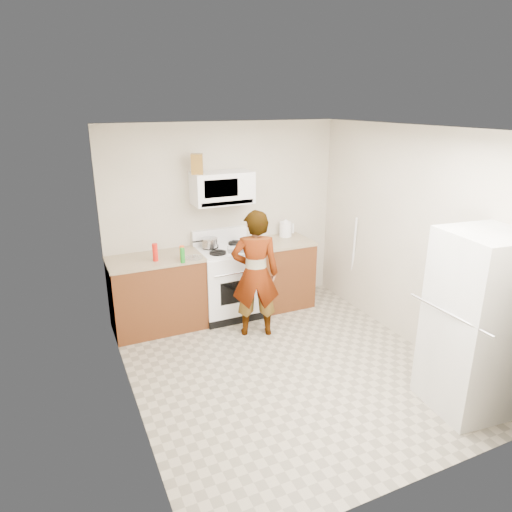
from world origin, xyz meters
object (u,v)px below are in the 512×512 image
gas_range (228,280)px  fridge (477,323)px  microwave (222,188)px  saucepan (209,243)px  kettle (286,229)px  person (255,274)px

gas_range → fridge: 3.07m
microwave → saucepan: bearing=-170.3°
kettle → saucepan: kettle is taller
gas_range → kettle: bearing=10.3°
person → saucepan: 0.83m
person → fridge: fridge is taller
gas_range → kettle: kettle is taller
person → gas_range: bearing=-60.1°
microwave → person: 1.20m
person → saucepan: bearing=-46.6°
gas_range → kettle: (0.95, 0.17, 0.55)m
kettle → saucepan: (-1.15, -0.08, -0.03)m
gas_range → person: size_ratio=0.72×
kettle → saucepan: bearing=178.7°
saucepan → kettle: bearing=4.0°
person → fridge: size_ratio=0.92×
microwave → saucepan: (-0.21, -0.04, -0.69)m
person → kettle: size_ratio=7.65×
microwave → person: bearing=-81.8°
person → kettle: (0.84, 0.81, 0.25)m
person → kettle: bearing=-115.7°
microwave → person: (0.11, -0.77, -0.92)m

